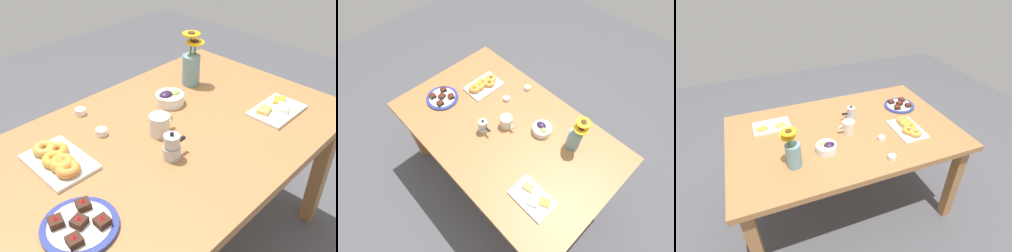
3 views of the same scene
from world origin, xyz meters
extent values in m
plane|color=#4C4C51|center=(0.00, 0.00, 0.00)|extent=(6.00, 6.00, 0.00)
cube|color=#9E6B3D|center=(0.00, 0.00, 0.72)|extent=(1.60, 1.00, 0.04)
cube|color=#9E6B3D|center=(-0.72, -0.42, 0.35)|extent=(0.07, 0.07, 0.70)
cube|color=#9E6B3D|center=(0.72, -0.42, 0.35)|extent=(0.07, 0.07, 0.70)
cube|color=#9E6B3D|center=(-0.72, 0.42, 0.35)|extent=(0.07, 0.07, 0.70)
cube|color=#9E6B3D|center=(0.72, 0.42, 0.35)|extent=(0.07, 0.07, 0.70)
cylinder|color=beige|center=(-0.02, 0.03, 0.78)|extent=(0.09, 0.09, 0.09)
cylinder|color=brown|center=(-0.02, 0.03, 0.82)|extent=(0.08, 0.08, 0.00)
torus|color=beige|center=(0.03, 0.03, 0.78)|extent=(0.05, 0.01, 0.05)
cylinder|color=white|center=(0.19, 0.17, 0.77)|extent=(0.14, 0.14, 0.05)
ellipsoid|color=#2D1938|center=(0.17, 0.18, 0.79)|extent=(0.07, 0.06, 0.04)
ellipsoid|color=#9EC14C|center=(0.21, 0.16, 0.79)|extent=(0.05, 0.04, 0.04)
cube|color=white|center=(0.47, -0.23, 0.75)|extent=(0.26, 0.17, 0.01)
cube|color=#EFB74C|center=(0.41, -0.20, 0.76)|extent=(0.08, 0.06, 0.02)
cube|color=white|center=(0.49, -0.25, 0.76)|extent=(0.08, 0.07, 0.02)
cube|color=orange|center=(0.54, -0.20, 0.76)|extent=(0.08, 0.07, 0.01)
cube|color=white|center=(-0.42, 0.16, 0.75)|extent=(0.19, 0.28, 0.01)
torus|color=orange|center=(-0.44, 0.07, 0.77)|extent=(0.12, 0.12, 0.04)
torus|color=gold|center=(-0.43, 0.11, 0.77)|extent=(0.11, 0.11, 0.04)
torus|color=gold|center=(-0.44, 0.16, 0.77)|extent=(0.11, 0.11, 0.03)
torus|color=orange|center=(-0.41, 0.20, 0.77)|extent=(0.09, 0.09, 0.03)
torus|color=gold|center=(-0.43, 0.24, 0.77)|extent=(0.11, 0.11, 0.03)
cylinder|color=white|center=(-0.20, 0.19, 0.75)|extent=(0.05, 0.05, 0.03)
cylinder|color=#C68923|center=(-0.20, 0.19, 0.76)|extent=(0.04, 0.04, 0.01)
cylinder|color=white|center=(-0.17, 0.39, 0.75)|extent=(0.05, 0.05, 0.03)
cylinder|color=maroon|center=(-0.17, 0.39, 0.76)|extent=(0.04, 0.04, 0.01)
cylinder|color=navy|center=(-0.55, -0.16, 0.75)|extent=(0.24, 0.24, 0.01)
cylinder|color=white|center=(-0.55, -0.16, 0.75)|extent=(0.20, 0.20, 0.01)
cube|color=#381E14|center=(-0.60, -0.11, 0.77)|extent=(0.05, 0.05, 0.02)
cone|color=red|center=(-0.60, -0.11, 0.79)|extent=(0.02, 0.02, 0.01)
cube|color=#381E14|center=(-0.50, -0.11, 0.77)|extent=(0.05, 0.05, 0.02)
cone|color=red|center=(-0.50, -0.11, 0.79)|extent=(0.02, 0.02, 0.01)
cube|color=#381E14|center=(-0.60, -0.21, 0.77)|extent=(0.05, 0.05, 0.02)
cone|color=red|center=(-0.60, -0.21, 0.79)|extent=(0.02, 0.02, 0.01)
cube|color=#381E14|center=(-0.50, -0.21, 0.77)|extent=(0.04, 0.04, 0.02)
cone|color=red|center=(-0.50, -0.21, 0.79)|extent=(0.02, 0.02, 0.01)
cube|color=#381E14|center=(-0.55, -0.16, 0.77)|extent=(0.05, 0.05, 0.02)
cone|color=red|center=(-0.55, -0.16, 0.79)|extent=(0.02, 0.02, 0.01)
cylinder|color=#6B939E|center=(0.41, 0.23, 0.82)|extent=(0.09, 0.09, 0.16)
cylinder|color=#3D702D|center=(0.42, 0.25, 0.95)|extent=(0.01, 0.01, 0.10)
cylinder|color=orange|center=(0.42, 0.25, 1.00)|extent=(0.09, 0.09, 0.01)
cylinder|color=#472D14|center=(0.42, 0.25, 1.01)|extent=(0.04, 0.04, 0.01)
cylinder|color=#3D702D|center=(0.43, 0.23, 0.93)|extent=(0.01, 0.01, 0.06)
cylinder|color=yellow|center=(0.43, 0.23, 0.96)|extent=(0.09, 0.09, 0.01)
cylinder|color=#472D14|center=(0.43, 0.23, 0.97)|extent=(0.04, 0.04, 0.01)
cylinder|color=#B7B7BC|center=(-0.10, -0.12, 0.77)|extent=(0.07, 0.07, 0.05)
cylinder|color=#B7B7BC|center=(-0.10, -0.12, 0.79)|extent=(0.05, 0.05, 0.01)
cylinder|color=#B7B7BC|center=(-0.10, -0.12, 0.82)|extent=(0.06, 0.06, 0.04)
sphere|color=black|center=(-0.10, -0.12, 0.85)|extent=(0.02, 0.02, 0.02)
cube|color=black|center=(-0.05, -0.12, 0.80)|extent=(0.04, 0.01, 0.01)
camera|label=1|loc=(-0.92, -0.90, 1.65)|focal=40.00mm
camera|label=2|loc=(0.77, -0.73, 2.27)|focal=28.00mm
camera|label=3|loc=(0.55, 1.43, 1.82)|focal=28.00mm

